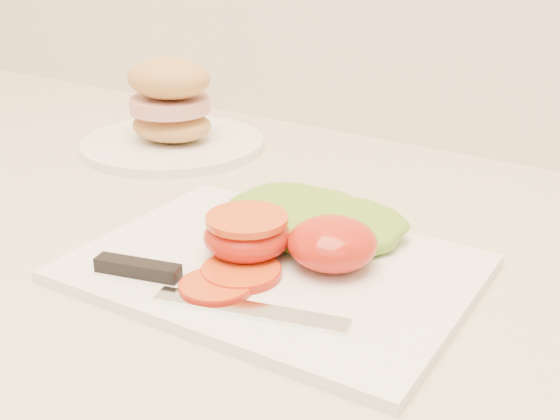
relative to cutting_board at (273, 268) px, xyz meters
The scene contains 9 objects.
cutting_board is the anchor object (origin of this frame).
tomato_half_dome 0.06m from the cutting_board, 28.53° to the left, with size 0.08×0.08×0.04m, color #B41E12.
tomato_half_cut 0.04m from the cutting_board, behind, with size 0.08×0.08×0.04m.
tomato_slice_0 0.04m from the cutting_board, 105.94° to the right, with size 0.06×0.06×0.01m, color #DF511E.
tomato_slice_1 0.06m from the cutting_board, 101.18° to the right, with size 0.06×0.06×0.01m, color #DF511E.
lettuce_leaf_0 0.07m from the cutting_board, 103.52° to the left, with size 0.15×0.10×0.03m, color #75AD2D.
lettuce_leaf_1 0.08m from the cutting_board, 71.66° to the left, with size 0.12×0.09×0.03m, color #75AD2D.
knife 0.09m from the cutting_board, 115.98° to the right, with size 0.22×0.06×0.01m.
sandwich_plate 0.37m from the cutting_board, 145.01° to the left, with size 0.23×0.23×0.12m.
Camera 1 is at (-0.24, 1.17, 1.21)m, focal length 45.00 mm.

